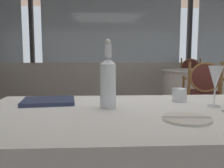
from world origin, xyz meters
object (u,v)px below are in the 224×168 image
Objects in this scene: water_bottle at (108,81)px; dining_chair_0_1 at (191,76)px; side_plate at (187,119)px; dining_chair_0_0 at (203,89)px; menu_book at (49,101)px; wine_glass at (215,79)px; water_tumbler at (179,95)px.

water_bottle is 0.34× the size of dining_chair_0_1.
dining_chair_0_0 is (1.09, 2.29, -0.21)m from side_plate.
menu_book reaches higher than side_plate.
menu_book is at bearing 170.77° from wine_glass.
wine_glass reaches higher than side_plate.
water_bottle reaches higher than dining_chair_0_1.
water_bottle is 0.36m from menu_book.
dining_chair_0_1 is at bearing 52.45° from menu_book.
wine_glass is (0.23, 0.24, 0.13)m from side_plate.
dining_chair_0_0 is (1.70, 1.92, -0.21)m from menu_book.
side_plate is 4.59m from dining_chair_0_1.
side_plate is 0.35m from wine_glass.
water_bottle is at bearing -9.55° from dining_chair_0_1.
water_tumbler is at bearing 132.66° from wine_glass.
water_bottle is at bearing 179.98° from wine_glass.
dining_chair_0_1 is at bearing 68.53° from side_plate.
water_bottle is 4.12× the size of water_tumbler.
water_bottle reaches higher than menu_book.
dining_chair_0_1 reaches higher than menu_book.
dining_chair_0_1 is at bearing 67.89° from water_tumbler.
dining_chair_0_1 is (1.68, 4.26, -0.21)m from side_plate.
side_plate is 0.58× the size of water_bottle.
dining_chair_0_0 is at bearing 56.00° from water_bottle.
wine_glass is at bearing -3.28° from dining_chair_0_1.
wine_glass is at bearing -47.34° from water_tumbler.
side_plate is 0.95× the size of wine_glass.
menu_book is at bearing 148.35° from side_plate.
menu_book is at bearing -179.69° from water_tumbler.
wine_glass is (0.52, -0.00, 0.01)m from water_bottle.
menu_book is 4.52m from dining_chair_0_1.
water_tumbler is 0.08× the size of dining_chair_0_0.
wine_glass is 2.26m from dining_chair_0_0.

